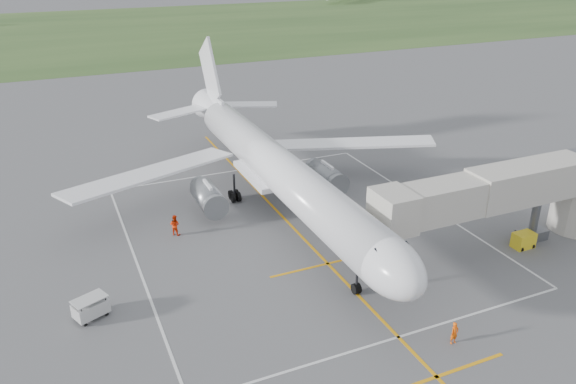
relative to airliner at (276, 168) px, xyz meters
name	(u,v)px	position (x,y,z in m)	size (l,w,h in m)	color
ground	(279,213)	(0.00, -0.75, -4.39)	(700.00, 700.00, 0.00)	#515154
grass_strip	(104,31)	(0.00, 129.25, -4.38)	(700.00, 120.00, 0.02)	#2F4A20
apron_markings	(305,240)	(0.00, -6.57, -4.38)	(28.20, 60.00, 0.01)	orange
airliner	(276,168)	(0.00, 0.00, 0.00)	(38.93, 46.75, 13.52)	white
jet_bridge	(520,194)	(15.72, -14.25, 0.35)	(23.40, 5.00, 7.20)	#ADAA9D
gpu_unit	(524,240)	(16.30, -15.01, -3.73)	(1.80, 1.28, 1.34)	yellow
baggage_cart	(91,308)	(-18.07, -10.48, -3.60)	(2.58, 2.10, 1.55)	#BABABA
ramp_worker_nose	(454,333)	(2.90, -22.64, -3.61)	(0.57, 0.37, 1.56)	#FF5808
ramp_worker_wing	(175,225)	(-10.01, -0.96, -3.45)	(0.92, 0.71, 1.89)	red
distant_aircraft	(149,3)	(21.29, 169.55, -0.80)	(191.90, 44.29, 8.85)	white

